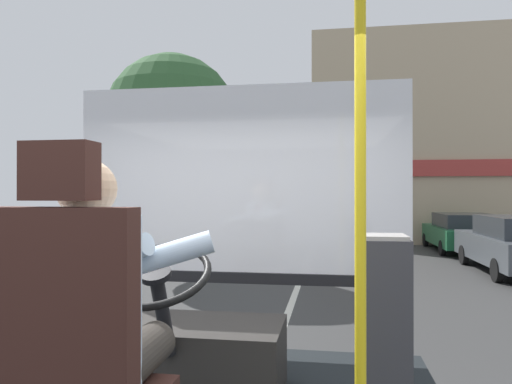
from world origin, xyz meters
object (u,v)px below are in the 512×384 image
bus_driver (94,308)px  handrail_pole (360,229)px  fare_box (383,331)px  driver_seat (77,375)px  parked_car_green (464,232)px  steering_console (185,354)px

bus_driver → handrail_pole: (0.93, 0.30, 0.26)m
bus_driver → fare_box: size_ratio=0.87×
driver_seat → parked_car_green: size_ratio=0.31×
bus_driver → steering_console: size_ratio=0.74×
parked_car_green → steering_console: bearing=-110.2°
driver_seat → handrail_pole: 1.11m
steering_console → handrail_pole: 1.42m
parked_car_green → bus_driver: bearing=-108.9°
bus_driver → driver_seat: bearing=-90.0°
handrail_pole → parked_car_green: handrail_pole is taller
bus_driver → fare_box: 1.37m
steering_console → fare_box: size_ratio=1.18×
steering_console → fare_box: (1.07, -0.22, 0.24)m
fare_box → parked_car_green: bearing=74.0°
driver_seat → bus_driver: bearing=90.0°
bus_driver → steering_console: bearing=90.0°
driver_seat → steering_console: bearing=90.0°
driver_seat → steering_console: (0.00, 1.15, -0.32)m
handrail_pole → fare_box: size_ratio=2.13×
driver_seat → steering_console: 1.19m
driver_seat → fare_box: driver_seat is taller
handrail_pole → fare_box: 0.76m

